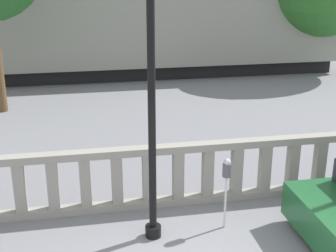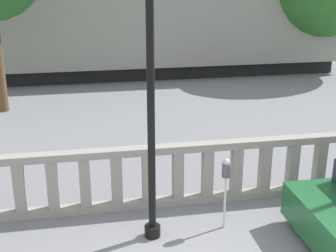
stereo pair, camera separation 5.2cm
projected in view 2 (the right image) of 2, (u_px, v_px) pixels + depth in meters
balustrade at (163, 176)px, 8.88m from camera, size 15.41×0.24×1.23m
parking_meter at (226, 174)px, 7.98m from camera, size 0.15×0.15×1.33m
train_far at (53, 0)px, 31.03m from camera, size 19.10×2.75×4.37m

